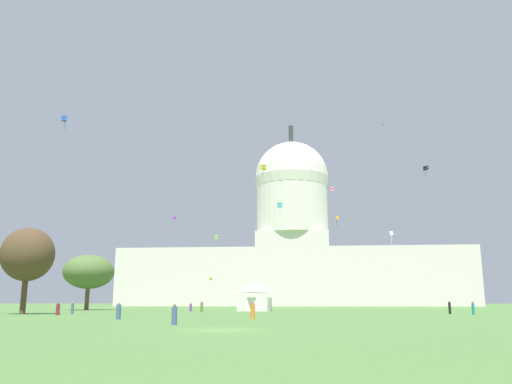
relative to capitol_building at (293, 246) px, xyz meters
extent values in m
plane|color=#4C7538|center=(-0.19, -162.62, -22.16)|extent=(800.00, 800.00, 0.00)
cube|color=silver|center=(-32.24, 0.00, -11.73)|extent=(64.47, 21.64, 20.86)
cube|color=silver|center=(32.24, 0.00, -11.73)|extent=(64.47, 21.64, 20.86)
cube|color=silver|center=(0.00, 0.00, -8.94)|extent=(26.18, 23.80, 26.43)
cylinder|color=silver|center=(0.00, 0.00, 15.20)|extent=(26.94, 26.94, 21.85)
sphere|color=silver|center=(0.00, 0.00, 26.13)|extent=(28.23, 28.23, 28.23)
cylinder|color=#2D3833|center=(0.00, 0.00, 43.77)|extent=(1.80, 1.80, 7.06)
cube|color=white|center=(-4.23, -100.90, -20.98)|extent=(5.78, 6.27, 2.36)
pyramid|color=white|center=(-4.23, -100.90, -18.01)|extent=(6.06, 6.59, 1.78)
cylinder|color=#4C3823|center=(-32.66, -127.32, -19.27)|extent=(0.74, 0.74, 5.76)
ellipsoid|color=#4C3823|center=(-32.66, -127.32, -14.23)|extent=(10.03, 9.84, 7.21)
cylinder|color=brown|center=(-38.36, -93.78, -19.43)|extent=(0.83, 0.83, 5.45)
ellipsoid|color=#4C6633|center=(-38.36, -93.78, -14.68)|extent=(13.02, 13.21, 6.76)
cylinder|color=olive|center=(-11.55, -112.23, -21.42)|extent=(0.57, 0.57, 1.48)
sphere|color=brown|center=(-11.55, -112.23, -20.57)|extent=(0.28, 0.28, 0.22)
cylinder|color=maroon|center=(-25.86, -131.24, -21.49)|extent=(0.53, 0.53, 1.34)
sphere|color=brown|center=(-25.86, -131.24, -20.71)|extent=(0.24, 0.24, 0.21)
cylinder|color=#3D5684|center=(-4.65, -156.41, -21.51)|extent=(0.53, 0.53, 1.29)
sphere|color=#A37556|center=(-4.65, -156.41, -20.75)|extent=(0.33, 0.33, 0.24)
cylinder|color=black|center=(24.38, -119.81, -21.39)|extent=(0.37, 0.37, 1.53)
sphere|color=#A37556|center=(24.38, -119.81, -20.49)|extent=(0.28, 0.28, 0.26)
cylinder|color=#3D5684|center=(-27.04, -124.59, -21.44)|extent=(0.47, 0.47, 1.42)
sphere|color=beige|center=(-27.04, -124.59, -20.63)|extent=(0.27, 0.27, 0.21)
cylinder|color=orange|center=(-0.21, -143.68, -21.43)|extent=(0.43, 0.43, 1.44)
sphere|color=#A37556|center=(-0.21, -143.68, -20.59)|extent=(0.25, 0.25, 0.24)
cylinder|color=#1E757A|center=(26.06, -124.49, -21.43)|extent=(0.48, 0.48, 1.45)
sphere|color=brown|center=(26.06, -124.49, -20.59)|extent=(0.30, 0.30, 0.22)
cylinder|color=#703D93|center=(-14.74, -105.83, -21.53)|extent=(0.49, 0.49, 1.25)
sphere|color=#A37556|center=(-14.74, -105.83, -20.79)|extent=(0.27, 0.27, 0.24)
cylinder|color=#3D5684|center=(-12.88, -145.39, -21.46)|extent=(0.64, 0.64, 1.39)
sphere|color=tan|center=(-12.88, -145.39, -20.65)|extent=(0.31, 0.31, 0.22)
cube|color=blue|center=(-26.44, -132.45, 2.98)|extent=(0.90, 0.90, 0.35)
cube|color=blue|center=(-26.44, -132.45, 3.32)|extent=(0.90, 0.90, 0.35)
cylinder|color=blue|center=(-26.34, -132.45, 2.20)|extent=(0.10, 0.24, 1.26)
cube|color=purple|center=(-32.69, -50.00, 2.91)|extent=(0.86, 0.82, 0.45)
cube|color=purple|center=(-32.69, -50.00, 3.32)|extent=(0.86, 0.82, 0.45)
cylinder|color=purple|center=(-32.61, -50.00, 1.34)|extent=(0.17, 0.32, 2.80)
cube|color=#8CD133|center=(-19.57, -54.27, -3.42)|extent=(1.14, 1.08, 0.68)
cube|color=#8CD133|center=(-19.57, -54.27, -2.78)|extent=(1.14, 1.08, 0.68)
cylinder|color=#8CD133|center=(-19.70, -54.27, -4.47)|extent=(0.27, 0.13, 1.68)
cube|color=white|center=(22.56, -86.34, -6.71)|extent=(0.96, 0.63, 1.02)
cylinder|color=white|center=(22.54, -86.34, -8.08)|extent=(0.17, 0.24, 1.89)
cube|color=pink|center=(12.14, -56.78, 8.80)|extent=(1.19, 1.21, 0.51)
cube|color=pink|center=(12.14, -56.78, 9.52)|extent=(1.19, 1.21, 0.51)
cylinder|color=#33BCDB|center=(12.17, -56.78, 7.20)|extent=(0.26, 0.13, 2.75)
cube|color=orange|center=(13.73, -52.75, 2.07)|extent=(0.84, 0.54, 1.04)
cylinder|color=black|center=(13.57, -52.75, 0.62)|extent=(0.34, 0.27, 1.96)
pyramid|color=green|center=(28.37, -44.82, 30.84)|extent=(1.71, 1.94, 0.18)
cylinder|color=green|center=(28.87, -44.57, 29.31)|extent=(0.11, 0.23, 1.40)
cube|color=yellow|center=(-4.30, -81.98, 8.81)|extent=(1.57, 1.58, 0.80)
cube|color=yellow|center=(-4.30, -81.98, 9.46)|extent=(1.57, 1.58, 0.80)
cylinder|color=yellow|center=(-4.37, -81.98, 6.89)|extent=(0.45, 0.09, 3.34)
cube|color=gold|center=(-26.49, -24.45, -13.42)|extent=(0.87, 0.93, 0.54)
cube|color=gold|center=(-26.49, -24.45, -12.90)|extent=(0.87, 0.93, 0.54)
cube|color=black|center=(33.10, -74.87, 9.61)|extent=(1.23, 1.19, 0.61)
cube|color=black|center=(33.10, -74.87, 10.12)|extent=(1.23, 1.19, 0.61)
cylinder|color=black|center=(33.03, -74.87, 8.56)|extent=(0.24, 0.10, 1.71)
cube|color=#33BCDB|center=(-0.89, -76.08, 1.14)|extent=(1.31, 1.33, 0.51)
cube|color=#33BCDB|center=(-0.89, -76.08, 1.82)|extent=(1.31, 1.33, 0.51)
cylinder|color=#33BCDB|center=(-0.85, -76.08, 0.05)|extent=(0.25, 0.23, 1.75)
camera|label=1|loc=(4.99, -194.21, -20.48)|focal=36.22mm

